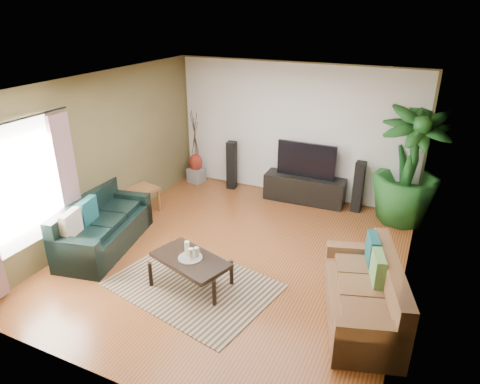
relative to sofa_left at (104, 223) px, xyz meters
The scene contains 27 objects.
floor 2.19m from the sofa_left, 16.09° to the left, with size 5.50×5.50×0.00m, color brown.
ceiling 3.13m from the sofa_left, 16.09° to the left, with size 5.50×5.50×0.00m, color white.
wall_back 4.04m from the sofa_left, 58.30° to the left, with size 5.00×5.00×0.00m, color brown.
wall_front 3.13m from the sofa_left, 46.19° to the right, with size 5.00×5.00×0.00m, color brown.
wall_left 1.18m from the sofa_left, 126.03° to the left, with size 5.50×5.50×0.00m, color brown.
wall_right 4.70m from the sofa_left, ahead, with size 5.50×5.50×0.00m, color brown.
backwall_panel 4.03m from the sofa_left, 58.22° to the left, with size 4.90×4.90×0.00m, color white.
window_pane 1.46m from the sofa_left, 112.38° to the right, with size 1.80×1.80×0.00m, color white.
curtain_far 0.85m from the sofa_left, 145.05° to the right, with size 0.08×0.35×2.20m, color gray.
curtain_rod 2.16m from the sofa_left, 109.90° to the right, with size 0.03×0.03×1.90m, color black.
sofa_left is the anchor object (origin of this frame).
sofa_right 4.13m from the sofa_left, ahead, with size 1.79×0.81×0.85m, color brown.
area_rug 1.92m from the sofa_left, 10.06° to the right, with size 2.24×1.58×0.01m, color tan.
coffee_table 1.87m from the sofa_left, 10.25° to the right, with size 1.10×0.60×0.45m, color black.
candle_tray 1.86m from the sofa_left, 10.25° to the right, with size 0.34×0.34×0.01m, color gray.
candle_tall 1.80m from the sofa_left, ahead, with size 0.07×0.07×0.22m, color #ECE3C7.
candle_mid 1.91m from the sofa_left, 11.22° to the right, with size 0.07×0.07×0.17m, color #EBE4C6.
candle_short 1.92m from the sofa_left, ahead, with size 0.07×0.07×0.14m, color beige.
tv_stand 3.94m from the sofa_left, 51.82° to the left, with size 1.60×0.48×0.53m, color black.
television 3.96m from the sofa_left, 51.82° to the left, with size 1.17×0.06×0.69m, color black.
speaker_left 3.20m from the sofa_left, 75.46° to the left, with size 0.19×0.21×1.04m, color black.
speaker_right 4.66m from the sofa_left, 41.62° to the left, with size 0.18×0.20×1.00m, color black.
potted_plant 5.32m from the sofa_left, 35.21° to the left, with size 1.20×1.20×2.14m, color #1B521D.
plant_pot 5.29m from the sofa_left, 35.21° to the left, with size 0.39×0.39×0.31m, color black.
pedestal 3.08m from the sofa_left, 91.31° to the left, with size 0.32×0.32×0.32m, color gray.
vase 3.06m from the sofa_left, 91.31° to the left, with size 0.29×0.29×0.40m, color maroon.
side_table 1.30m from the sofa_left, 98.20° to the left, with size 0.49×0.49×0.52m, color brown.
Camera 1 is at (2.52, -5.22, 3.70)m, focal length 32.00 mm.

